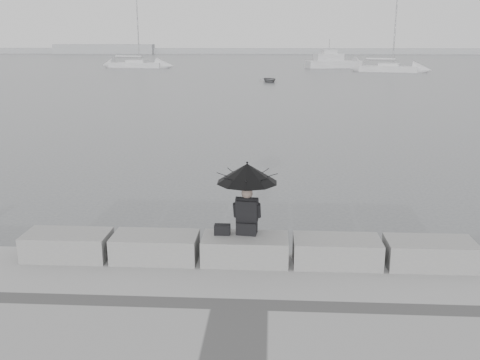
# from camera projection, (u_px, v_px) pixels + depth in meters

# --- Properties ---
(ground) EXTENTS (360.00, 360.00, 0.00)m
(ground) POSITION_uv_depth(u_px,v_px,m) (246.00, 276.00, 10.63)
(ground) COLOR #4B4E51
(ground) RESTS_ON ground
(stone_block_far_left) EXTENTS (1.60, 0.80, 0.50)m
(stone_block_far_left) POSITION_uv_depth(u_px,v_px,m) (68.00, 245.00, 10.20)
(stone_block_far_left) COLOR slate
(stone_block_far_left) RESTS_ON promenade
(stone_block_left) EXTENTS (1.60, 0.80, 0.50)m
(stone_block_left) POSITION_uv_depth(u_px,v_px,m) (155.00, 247.00, 10.10)
(stone_block_left) COLOR slate
(stone_block_left) RESTS_ON promenade
(stone_block_centre) EXTENTS (1.60, 0.80, 0.50)m
(stone_block_centre) POSITION_uv_depth(u_px,v_px,m) (245.00, 249.00, 10.00)
(stone_block_centre) COLOR slate
(stone_block_centre) RESTS_ON promenade
(stone_block_right) EXTENTS (1.60, 0.80, 0.50)m
(stone_block_right) POSITION_uv_depth(u_px,v_px,m) (337.00, 251.00, 9.90)
(stone_block_right) COLOR slate
(stone_block_right) RESTS_ON promenade
(stone_block_far_right) EXTENTS (1.60, 0.80, 0.50)m
(stone_block_far_right) POSITION_uv_depth(u_px,v_px,m) (430.00, 254.00, 9.81)
(stone_block_far_right) COLOR slate
(stone_block_far_right) RESTS_ON promenade
(seated_person) EXTENTS (1.15, 1.15, 1.39)m
(seated_person) POSITION_uv_depth(u_px,v_px,m) (247.00, 182.00, 9.88)
(seated_person) COLOR black
(seated_person) RESTS_ON stone_block_centre
(bag) EXTENTS (0.30, 0.17, 0.19)m
(bag) POSITION_uv_depth(u_px,v_px,m) (222.00, 230.00, 10.04)
(bag) COLOR black
(bag) RESTS_ON stone_block_centre
(distant_landmass) EXTENTS (180.00, 8.00, 2.80)m
(distant_landmass) POSITION_uv_depth(u_px,v_px,m) (244.00, 51.00, 159.91)
(distant_landmass) COLOR #979A9D
(distant_landmass) RESTS_ON ground
(sailboat_left) EXTENTS (8.96, 3.82, 12.90)m
(sailboat_left) POSITION_uv_depth(u_px,v_px,m) (136.00, 64.00, 85.15)
(sailboat_left) COLOR silver
(sailboat_left) RESTS_ON ground
(sailboat_right) EXTENTS (8.27, 4.94, 12.90)m
(sailboat_right) POSITION_uv_depth(u_px,v_px,m) (389.00, 68.00, 74.47)
(sailboat_right) COLOR silver
(sailboat_right) RESTS_ON ground
(motor_cruiser) EXTENTS (9.07, 4.94, 4.50)m
(motor_cruiser) POSITION_uv_depth(u_px,v_px,m) (334.00, 62.00, 84.33)
(motor_cruiser) COLOR silver
(motor_cruiser) RESTS_ON ground
(dinghy) EXTENTS (3.09, 1.77, 0.49)m
(dinghy) POSITION_uv_depth(u_px,v_px,m) (269.00, 80.00, 57.46)
(dinghy) COLOR gray
(dinghy) RESTS_ON ground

